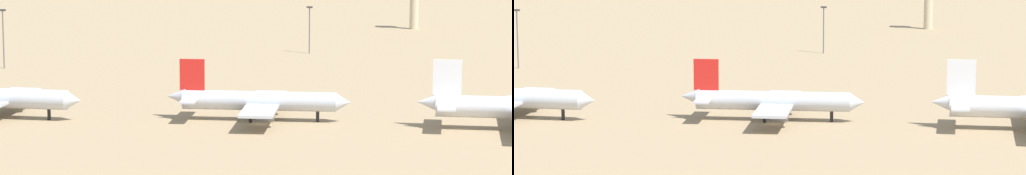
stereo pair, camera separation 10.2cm
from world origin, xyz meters
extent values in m
plane|color=#9E8460|center=(0.00, 0.00, 0.00)|extent=(4000.00, 4000.00, 0.00)
cone|color=silver|center=(-38.74, -1.62, 4.35)|extent=(3.34, 4.12, 3.93)
cylinder|color=slate|center=(-54.17, 7.11, 2.28)|extent=(3.86, 2.50, 2.28)
cylinder|color=black|center=(-44.15, -1.29, 1.14)|extent=(0.72, 0.72, 2.28)
cylinder|color=silver|center=(-0.51, 3.71, 4.22)|extent=(32.22, 4.54, 4.02)
cone|color=silver|center=(16.98, 3.99, 4.22)|extent=(3.08, 3.87, 3.82)
cone|color=silver|center=(-17.99, 3.43, 4.82)|extent=(4.07, 3.48, 3.42)
cube|color=red|center=(-14.57, 3.48, 9.50)|extent=(5.23, 0.59, 6.53)
cube|color=silver|center=(-14.64, 7.50, 4.62)|extent=(3.33, 6.88, 0.36)
cube|color=silver|center=(-14.51, -0.53, 4.62)|extent=(3.33, 6.88, 0.36)
cube|color=silver|center=(0.50, 3.73, 3.62)|extent=(7.35, 32.26, 0.56)
cylinder|color=slate|center=(1.38, 11.28, 2.21)|extent=(3.65, 2.27, 2.21)
cylinder|color=slate|center=(1.62, -3.79, 2.21)|extent=(3.65, 2.27, 2.21)
cylinder|color=black|center=(11.71, 3.91, 1.11)|extent=(0.70, 0.70, 2.21)
cylinder|color=black|center=(-2.05, 6.10, 1.11)|extent=(0.70, 0.70, 2.21)
cylinder|color=black|center=(-1.98, 1.28, 1.11)|extent=(0.70, 0.70, 2.21)
cone|color=silver|center=(34.23, 0.10, 5.28)|extent=(4.50, 3.86, 3.74)
cube|color=white|center=(37.97, 0.00, 10.39)|extent=(5.73, 0.70, 7.15)
cube|color=silver|center=(38.09, 4.40, 5.06)|extent=(3.72, 7.57, 0.40)
cube|color=silver|center=(37.85, -4.39, 5.06)|extent=(3.72, 7.57, 0.40)
cylinder|color=#C6B793|center=(30.91, 192.36, 8.23)|extent=(3.20, 3.20, 16.47)
cylinder|color=#59595E|center=(-80.05, 73.45, 7.88)|extent=(0.36, 0.36, 15.76)
cube|color=#333333|center=(-80.05, 73.45, 16.01)|extent=(1.80, 0.50, 0.50)
cylinder|color=#59595E|center=(-0.10, 117.66, 6.84)|extent=(0.36, 0.36, 13.68)
cube|color=#333333|center=(-0.10, 117.66, 13.93)|extent=(1.80, 0.50, 0.50)
camera|label=1|loc=(31.37, -240.82, 45.15)|focal=84.44mm
camera|label=2|loc=(31.47, -240.81, 45.15)|focal=84.44mm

